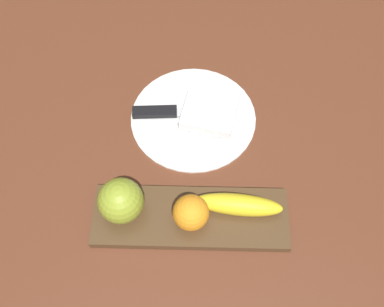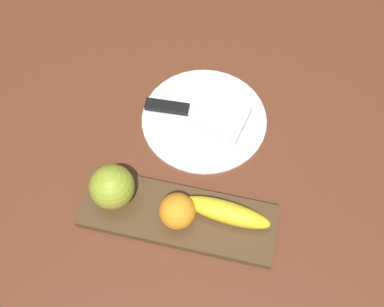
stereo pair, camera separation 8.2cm
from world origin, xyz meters
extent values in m
plane|color=brown|center=(0.00, 0.00, 0.00)|extent=(2.40, 2.40, 0.00)
cube|color=#4F3720|center=(0.03, 0.00, 0.01)|extent=(0.35, 0.11, 0.02)
sphere|color=#91A62E|center=(-0.09, 0.01, 0.06)|extent=(0.08, 0.08, 0.08)
ellipsoid|color=yellow|center=(0.11, 0.01, 0.04)|extent=(0.16, 0.05, 0.04)
sphere|color=orange|center=(0.03, -0.01, 0.05)|extent=(0.06, 0.06, 0.06)
cylinder|color=white|center=(0.03, 0.22, 0.00)|extent=(0.25, 0.25, 0.01)
cube|color=white|center=(0.06, 0.22, 0.02)|extent=(0.12, 0.11, 0.02)
cube|color=silver|center=(0.01, 0.23, 0.01)|extent=(0.15, 0.03, 0.00)
cube|color=black|center=(-0.05, 0.22, 0.01)|extent=(0.09, 0.03, 0.01)
camera|label=1|loc=(0.04, -0.30, 0.76)|focal=42.11mm
camera|label=2|loc=(0.12, -0.29, 0.76)|focal=42.11mm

